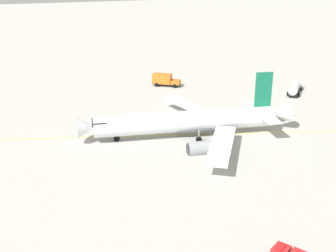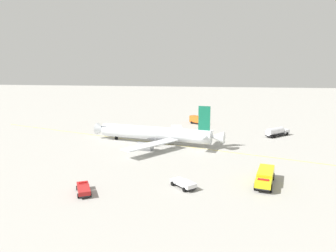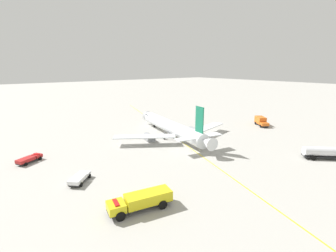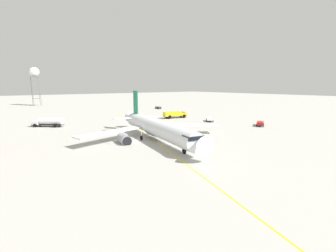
# 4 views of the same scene
# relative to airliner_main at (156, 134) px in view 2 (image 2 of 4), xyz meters

# --- Properties ---
(ground_plane) EXTENTS (600.00, 600.00, 0.00)m
(ground_plane) POSITION_rel_airliner_main_xyz_m (-4.76, 2.42, -2.73)
(ground_plane) COLOR #ADAAA3
(airliner_main) EXTENTS (36.66, 39.17, 11.72)m
(airliner_main) POSITION_rel_airliner_main_xyz_m (0.00, 0.00, 0.00)
(airliner_main) COLOR silver
(airliner_main) RESTS_ON ground_plane
(ops_pickup_truck) EXTENTS (5.69, 4.43, 1.41)m
(ops_pickup_truck) POSITION_rel_airliner_main_xyz_m (37.70, -3.94, -1.92)
(ops_pickup_truck) COLOR #232326
(ops_pickup_truck) RESTS_ON ground_plane
(fire_tender_truck) EXTENTS (9.93, 4.51, 2.50)m
(fire_tender_truck) POSITION_rel_airliner_main_xyz_m (27.37, 26.88, -1.20)
(fire_tender_truck) COLOR #232326
(fire_tender_truck) RESTS_ON ground_plane
(fuel_tanker_truck) EXTENTS (8.74, 8.31, 2.87)m
(fuel_tanker_truck) POSITION_rel_airliner_main_xyz_m (-16.56, 35.30, -1.14)
(fuel_tanker_truck) COLOR #232326
(fuel_tanker_truck) RESTS_ON ground_plane
(pushback_tug_truck) EXTENTS (5.15, 5.20, 1.30)m
(pushback_tug_truck) POSITION_rel_airliner_main_xyz_m (31.93, 12.44, -1.92)
(pushback_tug_truck) COLOR #232326
(pushback_tug_truck) RESTS_ON ground_plane
(catering_truck_truck) EXTENTS (6.24, 7.26, 3.10)m
(catering_truck_truck) POSITION_rel_airliner_main_xyz_m (-34.54, 8.38, -1.07)
(catering_truck_truck) COLOR #232326
(catering_truck_truck) RESTS_ON ground_plane
(taxiway_centreline) EXTENTS (37.63, 121.26, 0.01)m
(taxiway_centreline) POSITION_rel_airliner_main_xyz_m (-1.32, -2.01, -2.72)
(taxiway_centreline) COLOR yellow
(taxiway_centreline) RESTS_ON ground_plane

